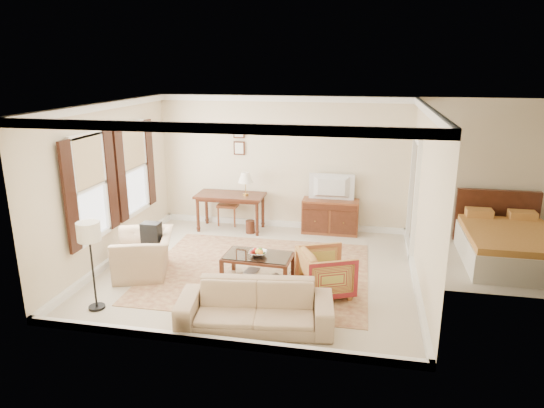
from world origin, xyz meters
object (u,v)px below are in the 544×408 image
(tv, at_px, (331,179))
(club_armchair, at_px, (144,247))
(coffee_table, at_px, (258,261))
(striped_armchair, at_px, (326,270))
(sideboard, at_px, (330,216))
(sofa, at_px, (255,300))
(writing_desk, at_px, (230,199))

(tv, xyz_separation_m, club_armchair, (-3.00, -2.74, -0.71))
(coffee_table, distance_m, striped_armchair, 1.18)
(sideboard, xyz_separation_m, coffee_table, (-0.98, -2.70, -0.00))
(club_armchair, bearing_deg, coffee_table, 73.36)
(sofa, bearing_deg, striped_armchair, 46.89)
(tv, height_order, coffee_table, tv)
(writing_desk, bearing_deg, coffee_table, -64.53)
(writing_desk, height_order, striped_armchair, striped_armchair)
(tv, relative_size, club_armchair, 0.83)
(writing_desk, distance_m, club_armchair, 2.69)
(writing_desk, xyz_separation_m, club_armchair, (-0.83, -2.55, -0.21))
(sideboard, height_order, tv, tv)
(striped_armchair, bearing_deg, coffee_table, 54.40)
(coffee_table, bearing_deg, striped_armchair, -11.84)
(coffee_table, relative_size, striped_armchair, 1.43)
(striped_armchair, bearing_deg, sideboard, -20.36)
(tv, distance_m, sofa, 4.25)
(striped_armchair, distance_m, club_armchair, 3.18)
(writing_desk, height_order, sideboard, writing_desk)
(coffee_table, bearing_deg, writing_desk, 115.47)
(writing_desk, relative_size, sideboard, 1.23)
(sideboard, relative_size, sofa, 0.56)
(sideboard, height_order, sofa, sofa)
(coffee_table, relative_size, sofa, 0.55)
(sideboard, height_order, club_armchair, club_armchair)
(sideboard, distance_m, striped_armchair, 2.94)
(coffee_table, distance_m, club_armchair, 2.02)
(club_armchair, height_order, sofa, club_armchair)
(sideboard, relative_size, striped_armchair, 1.48)
(writing_desk, height_order, tv, tv)
(writing_desk, xyz_separation_m, coffee_table, (1.19, -2.49, -0.33))
(writing_desk, bearing_deg, sofa, -69.39)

